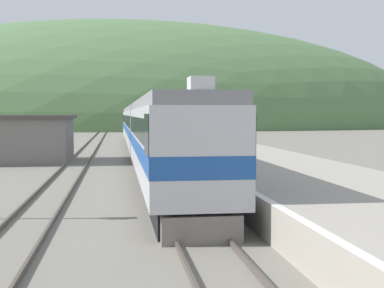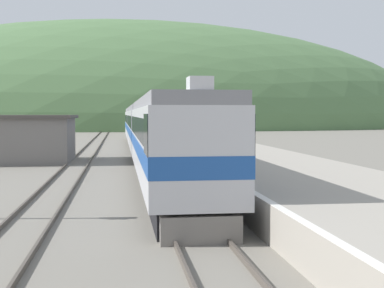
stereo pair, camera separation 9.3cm
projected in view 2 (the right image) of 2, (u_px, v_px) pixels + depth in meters
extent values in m
cube|color=#4C443D|center=(131.00, 140.00, 69.09)|extent=(0.08, 180.00, 0.16)
cube|color=#4C443D|center=(142.00, 140.00, 69.28)|extent=(0.08, 180.00, 0.16)
cube|color=#4C443D|center=(92.00, 140.00, 68.43)|extent=(0.08, 180.00, 0.16)
cube|color=#4C443D|center=(103.00, 140.00, 68.62)|extent=(0.08, 180.00, 0.16)
cube|color=#9E9689|center=(199.00, 145.00, 50.07)|extent=(6.95, 140.00, 1.10)
cube|color=silver|center=(163.00, 139.00, 49.59)|extent=(0.24, 140.00, 0.01)
ellipsoid|color=#517547|center=(128.00, 127.00, 137.91)|extent=(165.16, 74.32, 53.87)
cube|color=slate|center=(10.00, 140.00, 38.64)|extent=(8.80, 6.78, 3.15)
cube|color=#47423D|center=(9.00, 117.00, 38.54)|extent=(9.30, 7.28, 0.24)
cube|color=black|center=(169.00, 183.00, 23.52)|extent=(2.31, 17.97, 0.85)
cube|color=#BCBCC1|center=(169.00, 141.00, 23.41)|extent=(2.82, 19.12, 2.86)
cube|color=#1E4C99|center=(169.00, 146.00, 23.43)|extent=(2.85, 19.14, 0.63)
cube|color=black|center=(169.00, 127.00, 23.38)|extent=(2.84, 17.97, 0.86)
cube|color=slate|center=(169.00, 104.00, 23.32)|extent=(2.65, 19.12, 0.40)
cube|color=black|center=(196.00, 134.00, 15.04)|extent=(2.86, 2.20, 1.14)
cube|color=#BCBCC1|center=(200.00, 84.00, 14.29)|extent=(0.64, 0.80, 0.36)
cube|color=slate|center=(201.00, 230.00, 14.26)|extent=(2.20, 0.40, 0.77)
cube|color=black|center=(147.00, 151.00, 43.50)|extent=(2.31, 18.29, 0.85)
cube|color=#BCBCC1|center=(146.00, 129.00, 43.39)|extent=(2.82, 19.46, 2.86)
cube|color=#1E4C99|center=(146.00, 131.00, 43.40)|extent=(2.85, 19.48, 0.63)
cube|color=black|center=(146.00, 121.00, 43.35)|extent=(2.84, 18.29, 0.86)
cube|color=slate|center=(146.00, 108.00, 43.30)|extent=(2.65, 19.46, 0.40)
cube|color=black|center=(138.00, 139.00, 63.64)|extent=(2.31, 18.29, 0.85)
cube|color=#BCBCC1|center=(138.00, 124.00, 63.53)|extent=(2.82, 19.46, 2.86)
cube|color=#1E4C99|center=(138.00, 126.00, 63.55)|extent=(2.85, 19.48, 0.63)
cube|color=black|center=(138.00, 119.00, 63.50)|extent=(2.84, 18.29, 0.86)
cube|color=slate|center=(138.00, 110.00, 63.44)|extent=(2.65, 19.46, 0.40)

